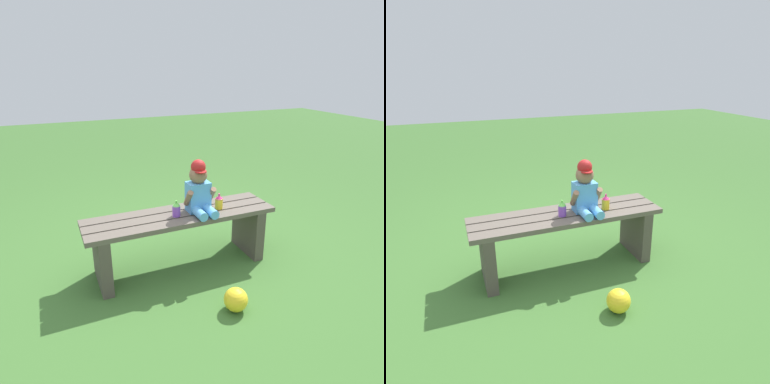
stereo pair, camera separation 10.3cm
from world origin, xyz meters
TOP-DOWN VIEW (x-y plane):
  - ground_plane at (0.00, 0.00)m, footprint 16.00×16.00m
  - park_bench at (0.00, -0.00)m, footprint 1.46×0.38m
  - child_figure at (0.14, -0.02)m, footprint 0.23×0.27m
  - sippy_cup_left at (-0.05, -0.03)m, footprint 0.06×0.06m
  - sippy_cup_right at (0.31, -0.03)m, footprint 0.06×0.06m
  - toy_ball at (0.13, -0.63)m, footprint 0.16×0.16m

SIDE VIEW (x-z plane):
  - ground_plane at x=0.00m, z-range 0.00..0.00m
  - toy_ball at x=0.13m, z-range 0.00..0.16m
  - park_bench at x=0.00m, z-range 0.08..0.53m
  - sippy_cup_left at x=-0.05m, z-range 0.45..0.57m
  - sippy_cup_right at x=0.31m, z-range 0.45..0.57m
  - child_figure at x=0.14m, z-range 0.43..0.83m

